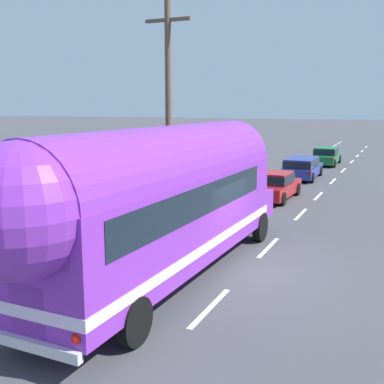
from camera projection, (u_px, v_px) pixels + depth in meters
The scene contains 7 objects.
ground_plane at pixel (245, 271), 13.63m from camera, with size 300.00×300.00×0.00m, color #424247.
lane_markings at pixel (274, 191), 26.38m from camera, with size 3.64×80.00×0.01m.
utility_pole at pixel (168, 111), 18.09m from camera, with size 1.80×0.24×8.50m.
painted_bus at pixel (159, 198), 12.30m from camera, with size 2.84×12.68×4.12m.
car_lead at pixel (274, 185), 24.00m from camera, with size 1.98×4.39×1.37m.
car_second at pixel (302, 167), 30.54m from camera, with size 2.00×4.72×1.37m.
car_third at pixel (326, 155), 37.83m from camera, with size 1.90×4.69×1.37m.
Camera 1 is at (3.86, -12.52, 4.65)m, focal length 45.01 mm.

